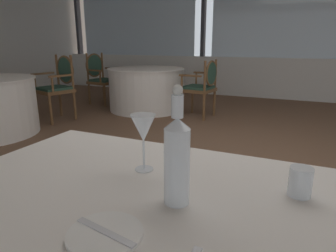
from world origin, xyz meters
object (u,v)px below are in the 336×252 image
(side_plate, at_px, (105,234))
(water_tumbler, at_px, (300,182))
(wine_glass, at_px, (143,129))
(dining_chair_1_0, at_px, (100,75))
(dining_chair_1_1, at_px, (203,84))
(water_bottle, at_px, (177,158))
(dining_chair_2_0, at_px, (59,82))

(side_plate, xyz_separation_m, water_tumbler, (0.41, 0.39, 0.04))
(wine_glass, height_order, water_tumbler, wine_glass)
(dining_chair_1_0, relative_size, dining_chair_1_1, 1.07)
(side_plate, distance_m, water_bottle, 0.26)
(wine_glass, bearing_deg, dining_chair_1_1, 104.41)
(dining_chair_1_0, bearing_deg, water_tumbler, -39.98)
(water_bottle, height_order, dining_chair_1_1, water_bottle)
(side_plate, height_order, wine_glass, wine_glass)
(water_tumbler, height_order, dining_chair_1_1, dining_chair_1_1)
(water_bottle, distance_m, water_tumbler, 0.37)
(water_bottle, xyz_separation_m, dining_chair_2_0, (-3.10, 2.81, -0.29))
(water_tumbler, bearing_deg, water_bottle, -149.82)
(water_bottle, relative_size, water_tumbler, 3.78)
(dining_chair_1_0, distance_m, dining_chair_2_0, 1.30)
(water_bottle, bearing_deg, dining_chair_2_0, 137.82)
(side_plate, relative_size, water_bottle, 0.54)
(side_plate, bearing_deg, dining_chair_2_0, 134.90)
(dining_chair_1_1, bearing_deg, side_plate, 111.78)
(water_bottle, xyz_separation_m, dining_chair_1_1, (-1.13, 3.82, -0.33))
(dining_chair_1_1, bearing_deg, water_tumbler, 118.99)
(side_plate, distance_m, dining_chair_1_0, 5.37)
(dining_chair_1_1, height_order, dining_chair_2_0, dining_chair_2_0)
(water_bottle, distance_m, dining_chair_1_0, 5.27)
(wine_glass, relative_size, dining_chair_1_0, 0.21)
(side_plate, relative_size, dining_chair_1_1, 0.20)
(wine_glass, xyz_separation_m, dining_chair_2_0, (-2.91, 2.65, -0.30))
(water_bottle, height_order, dining_chair_1_0, water_bottle)
(dining_chair_2_0, bearing_deg, water_bottle, 63.39)
(side_plate, xyz_separation_m, water_bottle, (0.09, 0.21, 0.13))
(side_plate, distance_m, dining_chair_1_1, 4.17)
(water_bottle, relative_size, dining_chair_2_0, 0.34)
(side_plate, xyz_separation_m, wine_glass, (-0.10, 0.37, 0.14))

